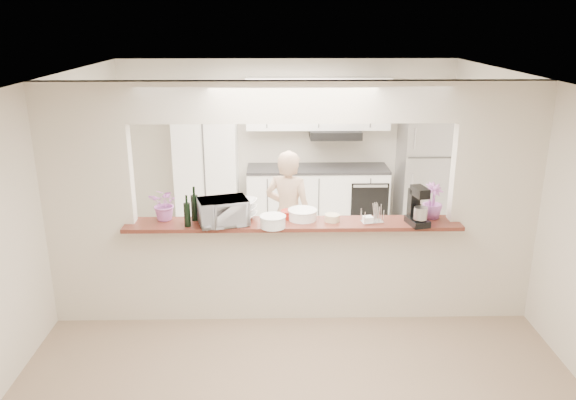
{
  "coord_description": "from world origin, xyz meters",
  "views": [
    {
      "loc": [
        -0.16,
        -5.39,
        3.07
      ],
      "look_at": [
        -0.04,
        0.3,
        1.21
      ],
      "focal_mm": 35.0,
      "sensor_mm": 36.0,
      "label": 1
    }
  ],
  "objects_px": {
    "refrigerator": "(425,173)",
    "stand_mixer": "(418,207)",
    "person": "(288,215)",
    "toaster_oven": "(223,212)"
  },
  "relations": [
    {
      "from": "refrigerator",
      "to": "stand_mixer",
      "type": "xyz_separation_m",
      "value": [
        -0.81,
        -2.79,
        0.42
      ]
    },
    {
      "from": "toaster_oven",
      "to": "stand_mixer",
      "type": "bearing_deg",
      "value": -17.58
    },
    {
      "from": "stand_mixer",
      "to": "person",
      "type": "distance_m",
      "value": 1.77
    },
    {
      "from": "toaster_oven",
      "to": "stand_mixer",
      "type": "height_order",
      "value": "stand_mixer"
    },
    {
      "from": "refrigerator",
      "to": "person",
      "type": "distance_m",
      "value": 2.65
    },
    {
      "from": "refrigerator",
      "to": "person",
      "type": "xyz_separation_m",
      "value": [
        -2.07,
        -1.64,
        -0.06
      ]
    },
    {
      "from": "refrigerator",
      "to": "person",
      "type": "bearing_deg",
      "value": -141.63
    },
    {
      "from": "toaster_oven",
      "to": "person",
      "type": "bearing_deg",
      "value": 42.13
    },
    {
      "from": "refrigerator",
      "to": "stand_mixer",
      "type": "distance_m",
      "value": 2.93
    },
    {
      "from": "toaster_oven",
      "to": "person",
      "type": "relative_size",
      "value": 0.3
    }
  ]
}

